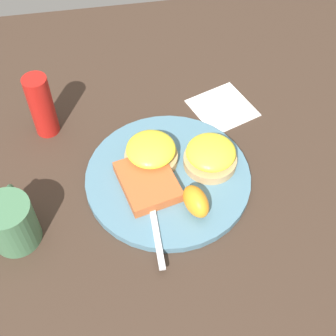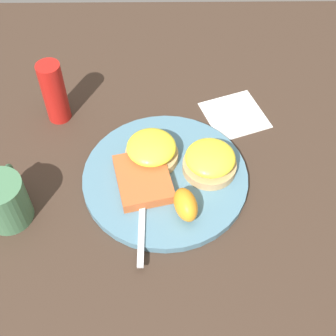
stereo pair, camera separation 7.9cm
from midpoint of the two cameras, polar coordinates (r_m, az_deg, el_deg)
ground_plane at (r=0.82m, az=2.76°, el=-1.64°), size 1.10×1.10×0.00m
plate at (r=0.81m, az=2.78°, el=-1.35°), size 0.29×0.29×0.01m
sandwich_benedict_left at (r=0.81m, az=8.29°, el=0.66°), size 0.09×0.09×0.05m
sandwich_benedict_right at (r=0.81m, az=1.10°, el=1.97°), size 0.09×0.09×0.05m
hashbrown_patty at (r=0.79m, az=0.18°, el=-1.50°), size 0.13×0.11×0.02m
orange_wedge at (r=0.75m, az=5.57°, el=-4.67°), size 0.07×0.05×0.04m
fork at (r=0.77m, az=0.17°, el=-3.99°), size 0.22×0.02×0.00m
cup at (r=0.77m, az=-16.29°, el=-4.03°), size 0.11×0.08×0.09m
napkin at (r=0.94m, az=10.84°, el=6.25°), size 0.14×0.14×0.00m
condiment_bottle at (r=0.89m, az=-10.94°, el=8.90°), size 0.04×0.04×0.13m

